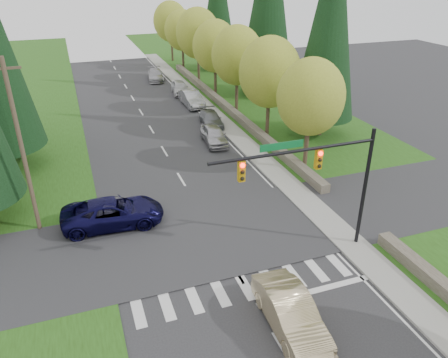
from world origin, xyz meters
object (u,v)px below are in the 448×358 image
parked_car_b (211,119)px  parked_car_e (155,75)px  parked_car_a (214,135)px  sedan_champagne (291,313)px  parked_car_c (192,99)px  parked_car_d (180,87)px  suv_navy (113,213)px

parked_car_b → parked_car_e: (-1.40, 19.16, 0.05)m
parked_car_a → parked_car_b: bearing=79.3°
parked_car_e → sedan_champagne: bearing=-86.5°
parked_car_b → parked_car_c: 6.70m
parked_car_b → parked_car_c: size_ratio=0.93×
parked_car_a → parked_car_c: 11.11m
sedan_champagne → parked_car_d: (4.80, 37.27, -0.06)m
parked_car_b → parked_car_e: bearing=101.1°
parked_car_b → parked_car_e: size_ratio=0.93×
sedan_champagne → suv_navy: size_ratio=0.84×
parked_car_e → suv_navy: bearing=-97.9°
parked_car_c → suv_navy: bearing=-118.5°
parked_car_d → parked_car_e: (-1.40, 7.38, -0.06)m
parked_car_a → parked_car_d: bearing=90.0°
sedan_champagne → parked_car_c: bearing=83.6°
parked_car_d → suv_navy: bearing=-105.7°
parked_car_b → parked_car_c: bearing=96.9°
parked_car_c → parked_car_e: (-1.40, 12.46, -0.10)m
suv_navy → parked_car_b: bearing=-33.0°
sedan_champagne → parked_car_b: sedan_champagne is taller
suv_navy → parked_car_e: 35.10m
sedan_champagne → parked_car_a: size_ratio=1.13×
sedan_champagne → parked_car_c: sedan_champagne is taller
sedan_champagne → parked_car_e: size_ratio=1.03×
parked_car_b → parked_car_e: 19.21m
suv_navy → parked_car_a: bearing=-39.8°
parked_car_d → parked_car_e: size_ratio=0.93×
suv_navy → parked_car_b: size_ratio=1.31×
sedan_champagne → parked_car_c: size_ratio=1.03×
parked_car_a → parked_car_e: 23.51m
parked_car_e → parked_car_d: bearing=-71.4°
suv_navy → parked_car_e: size_ratio=1.22×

